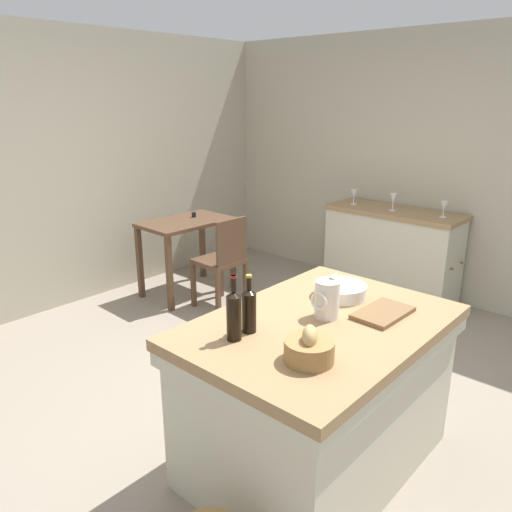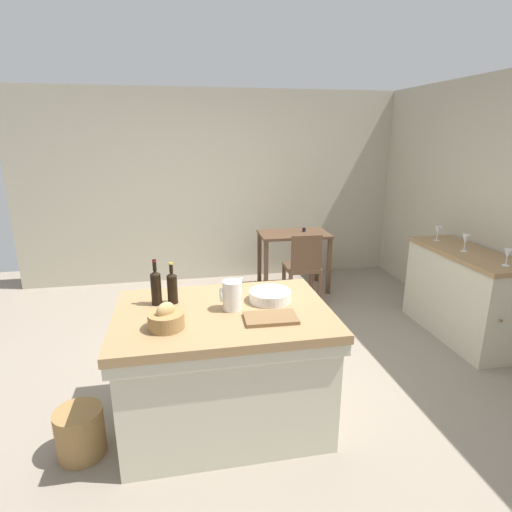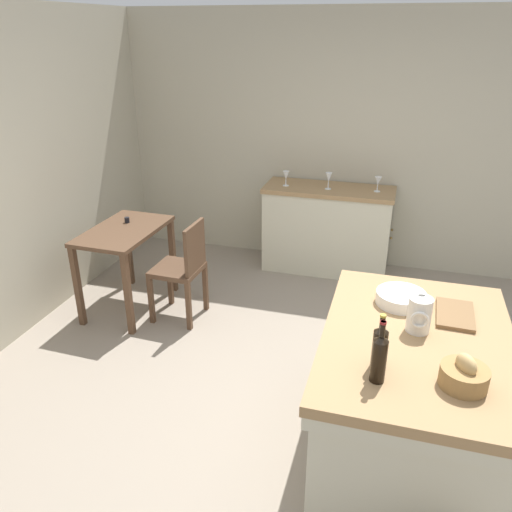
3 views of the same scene
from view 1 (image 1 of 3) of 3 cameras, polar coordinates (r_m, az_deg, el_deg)
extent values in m
plane|color=gray|center=(3.57, 1.05, -15.92)|extent=(6.76, 6.76, 0.00)
cube|color=#B2AA93|center=(5.11, -21.80, 8.90)|extent=(5.32, 0.12, 2.60)
cube|color=#B2AA93|center=(5.27, 20.23, 9.31)|extent=(0.12, 5.20, 2.60)
cube|color=#99754C|center=(2.64, 7.32, -7.96)|extent=(1.45, 1.02, 0.06)
cube|color=beige|center=(2.67, 7.26, -9.31)|extent=(1.43, 1.00, 0.08)
cube|color=beige|center=(2.86, 6.97, -15.84)|extent=(1.37, 0.94, 0.81)
cube|color=#99754C|center=(5.14, 15.54, 4.86)|extent=(0.52, 1.32, 0.04)
cube|color=beige|center=(5.25, 15.14, 0.03)|extent=(0.49, 1.29, 0.87)
sphere|color=brown|center=(4.89, 21.43, -1.38)|extent=(0.03, 0.03, 0.03)
sphere|color=brown|center=(5.11, 22.39, -0.73)|extent=(0.03, 0.03, 0.03)
cube|color=#513826|center=(5.12, -8.00, 3.85)|extent=(0.92, 0.58, 0.04)
cube|color=#513826|center=(4.81, -9.82, -2.04)|extent=(0.05, 0.05, 0.74)
cube|color=#513826|center=(5.31, -2.68, 0.15)|extent=(0.05, 0.05, 0.74)
cube|color=#513826|center=(5.19, -13.09, -0.74)|extent=(0.05, 0.05, 0.74)
cube|color=#513826|center=(5.66, -6.13, 1.19)|extent=(0.05, 0.05, 0.74)
cylinder|color=black|center=(5.24, -7.09, 4.69)|extent=(0.04, 0.04, 0.05)
cube|color=#513826|center=(4.81, -4.24, -0.57)|extent=(0.41, 0.41, 0.04)
cube|color=#513826|center=(4.62, -2.81, 1.67)|extent=(0.36, 0.05, 0.42)
cube|color=#513826|center=(5.13, -4.03, -2.27)|extent=(0.04, 0.04, 0.45)
cube|color=#513826|center=(4.92, -7.14, -3.29)|extent=(0.04, 0.04, 0.45)
cube|color=#513826|center=(4.89, -1.19, -3.28)|extent=(0.04, 0.04, 0.45)
cube|color=#513826|center=(4.66, -4.33, -4.42)|extent=(0.04, 0.04, 0.45)
cylinder|color=silver|center=(2.64, 8.10, -4.88)|extent=(0.13, 0.13, 0.20)
cone|color=silver|center=(2.65, 8.91, -2.29)|extent=(0.07, 0.04, 0.06)
torus|color=silver|center=(2.58, 7.17, -5.16)|extent=(0.02, 0.10, 0.10)
cylinder|color=silver|center=(2.94, 9.59, -3.90)|extent=(0.30, 0.30, 0.07)
cylinder|color=olive|center=(2.24, 6.06, -10.69)|extent=(0.22, 0.22, 0.10)
ellipsoid|color=tan|center=(2.20, 6.12, -9.10)|extent=(0.14, 0.12, 0.10)
cube|color=brown|center=(2.76, 14.25, -6.30)|extent=(0.35, 0.22, 0.02)
cylinder|color=black|center=(2.46, -0.79, -6.45)|extent=(0.07, 0.07, 0.20)
cone|color=black|center=(2.42, -0.81, -4.01)|extent=(0.07, 0.07, 0.02)
cylinder|color=black|center=(2.40, -0.81, -2.96)|extent=(0.03, 0.03, 0.07)
cylinder|color=#B29933|center=(2.39, -0.81, -2.30)|extent=(0.03, 0.03, 0.01)
cylinder|color=black|center=(2.38, -2.53, -7.07)|extent=(0.07, 0.07, 0.22)
cone|color=black|center=(2.33, -2.57, -4.32)|extent=(0.07, 0.07, 0.03)
cylinder|color=black|center=(2.32, -2.59, -3.12)|extent=(0.03, 0.03, 0.08)
cylinder|color=maroon|center=(2.30, -2.60, -2.36)|extent=(0.03, 0.03, 0.01)
cylinder|color=white|center=(4.95, 20.49, 4.20)|extent=(0.06, 0.06, 0.00)
cylinder|color=white|center=(4.95, 20.53, 4.56)|extent=(0.01, 0.01, 0.06)
cone|color=white|center=(4.93, 20.62, 5.38)|extent=(0.07, 0.07, 0.09)
cylinder|color=white|center=(5.09, 15.26, 5.06)|extent=(0.06, 0.06, 0.00)
cylinder|color=white|center=(5.09, 15.29, 5.45)|extent=(0.01, 0.01, 0.07)
cone|color=white|center=(5.07, 15.37, 6.36)|extent=(0.07, 0.07, 0.10)
cylinder|color=white|center=(5.29, 11.03, 5.83)|extent=(0.06, 0.06, 0.00)
cylinder|color=white|center=(5.29, 11.05, 6.17)|extent=(0.01, 0.01, 0.06)
cone|color=white|center=(5.27, 11.09, 6.97)|extent=(0.07, 0.07, 0.09)
camera|label=2|loc=(2.11, 78.23, 4.58)|focal=28.81mm
camera|label=3|loc=(1.66, -71.96, 21.02)|focal=35.74mm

